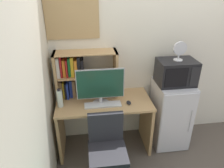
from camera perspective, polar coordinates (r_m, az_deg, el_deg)
name	(u,v)px	position (r m, az deg, el deg)	size (l,w,h in m)	color
wall_back	(198,49)	(3.19, 22.15, 8.78)	(6.40, 0.04, 2.60)	silver
wall_left	(10,144)	(1.43, -25.73, -14.38)	(0.04, 4.40, 2.60)	silver
desk	(104,116)	(2.86, -2.09, -8.61)	(1.21, 0.60, 0.76)	tan
hutch_bookshelf	(77,73)	(2.73, -9.46, 3.01)	(0.78, 0.25, 0.61)	tan
monitor	(100,86)	(2.54, -3.13, -0.48)	(0.58, 0.21, 0.47)	#B7B7BC
keyboard	(103,105)	(2.63, -2.48, -5.61)	(0.45, 0.13, 0.02)	silver
computer_mouse	(129,103)	(2.67, 4.51, -5.02)	(0.06, 0.09, 0.03)	black
water_bottle	(60,98)	(2.63, -13.89, -3.79)	(0.07, 0.07, 0.24)	silver
mini_fridge	(170,114)	(3.11, 15.37, -7.68)	(0.47, 0.53, 0.94)	silver
microwave	(176,72)	(2.81, 16.89, 3.07)	(0.47, 0.34, 0.32)	black
desk_fan	(180,50)	(2.71, 17.78, 8.67)	(0.17, 0.11, 0.24)	silver
desk_chair	(107,154)	(2.55, -1.30, -18.45)	(0.48, 0.48, 0.85)	black
wall_corkboard	(72,18)	(2.65, -10.70, 17.06)	(0.64, 0.02, 0.49)	tan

